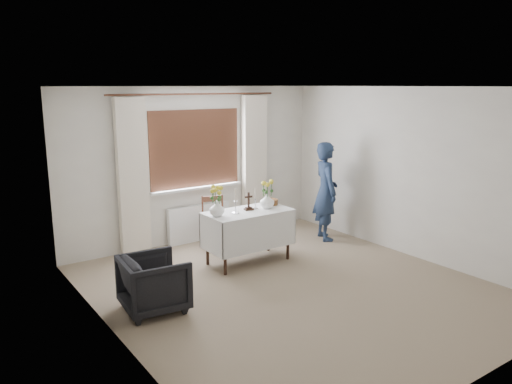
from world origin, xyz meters
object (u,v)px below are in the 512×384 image
wooden_cross (249,201)px  flower_vase_left (217,208)px  wooden_chair (215,223)px  flower_vase_right (267,201)px  altar_table (248,237)px  armchair (154,283)px  person (326,191)px

wooden_cross → flower_vase_left: wooden_cross is taller
wooden_chair → flower_vase_right: 1.04m
altar_table → armchair: 1.89m
flower_vase_right → person: bearing=9.0°
wooden_chair → person: bearing=-2.8°
wooden_cross → flower_vase_right: (0.28, -0.06, -0.02)m
person → flower_vase_right: bearing=121.1°
wooden_chair → flower_vase_left: bearing=-101.3°
wooden_chair → flower_vase_left: size_ratio=3.74×
armchair → flower_vase_right: 2.26m
wooden_chair → wooden_cross: 0.93m
armchair → flower_vase_left: flower_vase_left is taller
altar_table → flower_vase_left: flower_vase_left is taller
wooden_cross → flower_vase_right: 0.29m
altar_table → flower_vase_right: bearing=-3.1°
armchair → wooden_chair: bearing=-42.8°
person → wooden_cross: 1.65m
flower_vase_right → armchair: bearing=-162.0°
armchair → flower_vase_right: size_ratio=3.22×
altar_table → flower_vase_left: 0.70m
altar_table → person: (1.67, 0.20, 0.43)m
wooden_chair → wooden_cross: wooden_cross is taller
altar_table → flower_vase_right: size_ratio=5.67×
wooden_chair → person: 1.89m
altar_table → wooden_chair: size_ratio=1.52×
wooden_cross → flower_vase_right: bearing=-0.9°
altar_table → wooden_cross: bearing=48.0°
flower_vase_left → wooden_cross: bearing=2.8°
altar_table → wooden_chair: wooden_chair is taller
wooden_cross → person: bearing=16.1°
armchair → person: size_ratio=0.43×
altar_table → armchair: (-1.76, -0.69, -0.06)m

